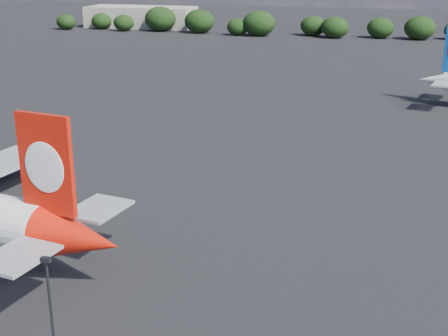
# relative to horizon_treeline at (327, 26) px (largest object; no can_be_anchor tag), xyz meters

# --- Properties ---
(ground) EXTENTS (500.00, 500.00, 0.00)m
(ground) POSITION_rel_horizon_treeline_xyz_m (-8.71, -119.83, -3.85)
(ground) COLOR black
(ground) RESTS_ON ground
(terminal_building) EXTENTS (42.00, 16.00, 8.00)m
(terminal_building) POSITION_rel_horizon_treeline_xyz_m (-73.71, 12.17, 0.15)
(terminal_building) COLOR gray
(terminal_building) RESTS_ON ground
(highway_sign) EXTENTS (6.00, 0.30, 4.50)m
(highway_sign) POSITION_rel_horizon_treeline_xyz_m (-26.71, -3.83, -0.72)
(highway_sign) COLOR #156C1F
(highway_sign) RESTS_ON ground
(billboard_yellow) EXTENTS (5.00, 0.30, 5.50)m
(billboard_yellow) POSITION_rel_horizon_treeline_xyz_m (3.29, 2.17, 0.02)
(billboard_yellow) COLOR yellow
(billboard_yellow) RESTS_ON ground
(horizon_treeline) EXTENTS (199.85, 15.33, 9.13)m
(horizon_treeline) POSITION_rel_horizon_treeline_xyz_m (0.00, 0.00, 0.00)
(horizon_treeline) COLOR black
(horizon_treeline) RESTS_ON ground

